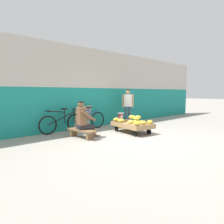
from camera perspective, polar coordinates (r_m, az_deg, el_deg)
ground_plane at (r=6.02m, az=8.33°, el=-8.00°), size 80.00×80.00×0.00m
back_wall at (r=8.09m, az=-8.26°, el=6.68°), size 16.00×0.30×3.14m
banana_cart at (r=7.08m, az=5.70°, el=-3.93°), size 1.03×1.54×0.36m
banana_pile at (r=6.83m, az=6.34°, el=-2.42°), size 0.84×1.43×0.26m
low_bench at (r=6.32m, az=-8.69°, el=-5.49°), size 0.43×1.13×0.27m
vendor_seated at (r=6.30m, az=-8.00°, el=-2.13°), size 0.72×0.56×1.14m
plastic_crate at (r=8.07m, az=2.47°, el=-3.37°), size 0.36×0.28×0.30m
weighing_scale at (r=8.03m, az=2.48°, el=-1.24°), size 0.30×0.30×0.29m
bicycle_near_left at (r=7.22m, az=-13.98°, el=-2.98°), size 1.66×0.48×0.86m
bicycle_far_left at (r=7.70m, az=-7.11°, el=-2.33°), size 1.66×0.48×0.86m
sign_board at (r=7.88m, az=-8.27°, el=-1.51°), size 0.70×0.19×0.89m
customer_adult at (r=8.66m, az=4.49°, el=2.56°), size 0.38×0.36×1.53m
shopping_bag at (r=7.83m, az=5.09°, el=-3.89°), size 0.18×0.12×0.24m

